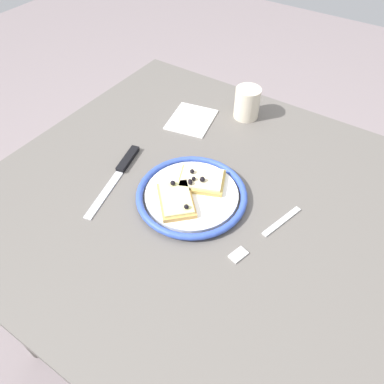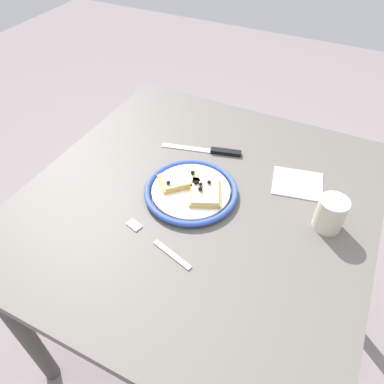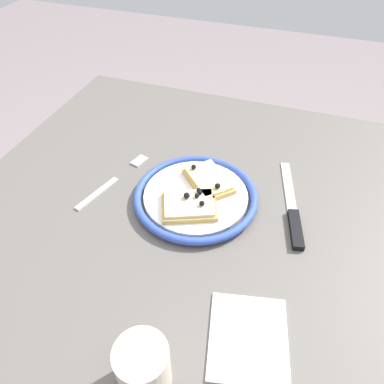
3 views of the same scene
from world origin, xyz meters
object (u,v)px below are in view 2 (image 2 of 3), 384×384
Objects in this scene: pizza_slice_far at (180,180)px; napkin at (298,184)px; dining_table at (198,221)px; plate at (192,190)px; knife at (215,151)px; fork at (157,243)px; pizza_slice_near at (205,192)px; cup at (330,214)px.

pizza_slice_far reaches higher than napkin.
pizza_slice_far is 0.95× the size of napkin.
dining_table is 0.11m from plate.
fork is (-0.37, -0.02, -0.00)m from knife.
pizza_slice_near is at bearing -164.02° from knife.
fork and napkin have the same top height.
dining_table is 0.29m from napkin.
pizza_slice_near is at bearing 128.62° from napkin.
napkin is (-0.03, -0.26, -0.00)m from knife.
pizza_slice_near is at bearing 98.73° from cup.
napkin is at bearing -56.96° from plate.
pizza_slice_far is at bearing 77.45° from plate.
cup is 0.16m from napkin.
knife reaches higher than napkin.
pizza_slice_near is 1.45× the size of cup.
dining_table is 10.75× the size of cup.
pizza_slice_near reaches higher than plate.
cup is at bearing -85.00° from pizza_slice_far.
pizza_slice_near is 0.62× the size of fork.
plate is 0.29m from napkin.
pizza_slice_near reaches higher than napkin.
knife is at bearing 2.66° from fork.
pizza_slice_far is at bearing 171.99° from knife.
cup is at bearing -81.72° from dining_table.
cup is at bearing -82.96° from plate.
knife is at bearing -8.01° from pizza_slice_far.
knife is 0.26m from napkin.
fork is at bearing -179.21° from plate.
dining_table is at bearing 89.97° from pizza_slice_near.
pizza_slice_far is (0.01, 0.04, 0.01)m from plate.
plate is at bearing 84.05° from pizza_slice_near.
cup is at bearing -56.14° from fork.
cup is 0.65× the size of napkin.
pizza_slice_far reaches higher than plate.
fork is (-0.18, 0.04, -0.02)m from pizza_slice_near.
fork is at bearing 173.50° from dining_table.
plate is 1.24× the size of fork.
napkin is at bearing -34.96° from fork.
plate is at bearing -102.55° from pizza_slice_far.
dining_table is 0.12m from pizza_slice_near.
pizza_slice_far is 0.32m from napkin.
pizza_slice_near is 0.94× the size of napkin.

